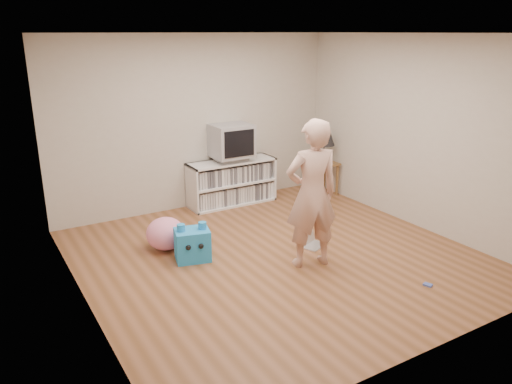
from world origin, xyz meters
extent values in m
plane|color=brown|center=(0.00, 0.00, 0.00)|extent=(4.50, 4.50, 0.00)
cube|color=#BBB2A5|center=(0.00, 2.25, 1.30)|extent=(4.50, 0.02, 2.60)
cube|color=#BBB2A5|center=(0.00, -2.25, 1.30)|extent=(4.50, 0.02, 2.60)
cube|color=#BBB2A5|center=(-2.25, 0.00, 1.30)|extent=(0.02, 4.50, 2.60)
cube|color=#BBB2A5|center=(2.25, 0.00, 1.30)|extent=(0.02, 4.50, 2.60)
cube|color=white|center=(0.00, 0.00, 2.60)|extent=(4.50, 4.50, 0.01)
cube|color=white|center=(0.46, 2.23, 0.35)|extent=(1.40, 0.03, 0.70)
cube|color=white|center=(-0.22, 2.02, 0.35)|extent=(0.03, 0.45, 0.70)
cube|color=white|center=(1.15, 2.02, 0.35)|extent=(0.03, 0.45, 0.70)
cube|color=white|center=(0.46, 2.02, 0.01)|extent=(1.40, 0.45, 0.03)
cube|color=white|center=(0.46, 2.02, 0.35)|extent=(1.34, 0.45, 0.03)
cube|color=white|center=(0.46, 2.02, 0.68)|extent=(1.40, 0.45, 0.03)
cube|color=silver|center=(0.46, 2.02, 0.35)|extent=(1.26, 0.36, 0.64)
cube|color=gray|center=(0.46, 2.02, 0.73)|extent=(0.45, 0.35, 0.07)
cube|color=#96969B|center=(0.46, 2.02, 1.02)|extent=(0.60, 0.52, 0.50)
cube|color=black|center=(0.46, 1.75, 1.02)|extent=(0.50, 0.01, 0.40)
cylinder|color=brown|center=(1.82, 1.48, 0.26)|extent=(0.04, 0.04, 0.52)
cylinder|color=brown|center=(2.16, 1.48, 0.26)|extent=(0.04, 0.04, 0.52)
cylinder|color=brown|center=(1.82, 1.82, 0.26)|extent=(0.04, 0.04, 0.52)
cylinder|color=brown|center=(2.16, 1.82, 0.26)|extent=(0.04, 0.04, 0.52)
cube|color=brown|center=(1.99, 1.65, 0.54)|extent=(0.42, 0.42, 0.03)
cylinder|color=#333333|center=(1.99, 1.65, 0.56)|extent=(0.18, 0.18, 0.02)
cylinder|color=#333333|center=(1.99, 1.65, 0.74)|extent=(0.02, 0.02, 0.32)
imported|color=#D4A490|center=(0.21, -0.37, 0.86)|extent=(0.71, 0.54, 1.73)
cube|color=silver|center=(0.57, 0.01, 0.01)|extent=(0.38, 0.32, 0.01)
cube|color=silver|center=(0.53, 0.11, 0.11)|extent=(0.32, 0.18, 0.21)
cube|color=black|center=(0.53, 0.11, 0.11)|extent=(0.28, 0.15, 0.17)
cube|color=#4B63C8|center=(0.99, -1.46, 0.01)|extent=(0.09, 0.11, 0.02)
cube|color=#1E90E1|center=(-0.92, 0.45, 0.19)|extent=(0.47, 0.41, 0.38)
cylinder|color=#1E90E1|center=(-1.04, 0.48, 0.42)|extent=(0.10, 0.10, 0.08)
cylinder|color=#1E90E1|center=(-0.79, 0.42, 0.42)|extent=(0.10, 0.10, 0.08)
sphere|color=black|center=(-1.03, 0.31, 0.23)|extent=(0.06, 0.06, 0.06)
sphere|color=black|center=(-0.89, 0.27, 0.23)|extent=(0.06, 0.06, 0.06)
ellipsoid|color=pink|center=(-1.08, 0.91, 0.21)|extent=(0.63, 0.63, 0.41)
camera|label=1|loc=(-3.08, -4.62, 2.62)|focal=35.00mm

